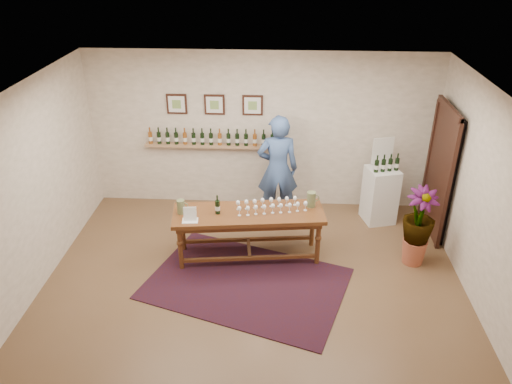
# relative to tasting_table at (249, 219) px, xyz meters

# --- Properties ---
(ground) EXTENTS (6.00, 6.00, 0.00)m
(ground) POSITION_rel_tasting_table_xyz_m (0.11, -0.73, -0.68)
(ground) COLOR brown
(ground) RESTS_ON ground
(room_shell) EXTENTS (6.00, 6.00, 6.00)m
(room_shell) POSITION_rel_tasting_table_xyz_m (2.22, 1.13, 0.44)
(room_shell) COLOR beige
(room_shell) RESTS_ON ground
(rug) EXTENTS (3.18, 2.61, 0.01)m
(rug) POSITION_rel_tasting_table_xyz_m (0.01, -0.68, -0.67)
(rug) COLOR #3F110B
(rug) RESTS_ON ground
(tasting_table) EXTENTS (2.31, 0.97, 0.80)m
(tasting_table) POSITION_rel_tasting_table_xyz_m (0.00, 0.00, 0.00)
(tasting_table) COLOR #421F10
(tasting_table) RESTS_ON ground
(table_glasses) EXTENTS (1.19, 0.51, 0.16)m
(table_glasses) POSITION_rel_tasting_table_xyz_m (0.28, 0.07, 0.20)
(table_glasses) COLOR white
(table_glasses) RESTS_ON tasting_table
(table_bottles) EXTENTS (0.27, 0.16, 0.29)m
(table_bottles) POSITION_rel_tasting_table_xyz_m (-0.45, -0.02, 0.27)
(table_bottles) COLOR black
(table_bottles) RESTS_ON tasting_table
(pitcher_left) EXTENTS (0.14, 0.14, 0.21)m
(pitcher_left) POSITION_rel_tasting_table_xyz_m (-0.99, -0.08, 0.23)
(pitcher_left) COLOR #5D653F
(pitcher_left) RESTS_ON tasting_table
(pitcher_right) EXTENTS (0.16, 0.16, 0.24)m
(pitcher_right) POSITION_rel_tasting_table_xyz_m (0.93, 0.23, 0.24)
(pitcher_right) COLOR #5D653F
(pitcher_right) RESTS_ON tasting_table
(menu_card) EXTENTS (0.24, 0.19, 0.21)m
(menu_card) POSITION_rel_tasting_table_xyz_m (-0.83, -0.28, 0.22)
(menu_card) COLOR silver
(menu_card) RESTS_ON tasting_table
(display_pedestal) EXTENTS (0.60, 0.60, 0.98)m
(display_pedestal) POSITION_rel_tasting_table_xyz_m (2.17, 1.24, -0.19)
(display_pedestal) COLOR white
(display_pedestal) RESTS_ON ground
(pedestal_bottles) EXTENTS (0.32, 0.16, 0.31)m
(pedestal_bottles) POSITION_rel_tasting_table_xyz_m (2.20, 1.17, 0.46)
(pedestal_bottles) COLOR black
(pedestal_bottles) RESTS_ON display_pedestal
(info_sign) EXTENTS (0.36, 0.11, 0.51)m
(info_sign) POSITION_rel_tasting_table_xyz_m (2.16, 1.42, 0.56)
(info_sign) COLOR silver
(info_sign) RESTS_ON display_pedestal
(potted_plant) EXTENTS (0.65, 0.65, 1.08)m
(potted_plant) POSITION_rel_tasting_table_xyz_m (2.51, -0.01, -0.05)
(potted_plant) COLOR #A24F36
(potted_plant) RESTS_ON ground
(person) EXTENTS (0.73, 0.51, 1.90)m
(person) POSITION_rel_tasting_table_xyz_m (0.41, 1.20, 0.27)
(person) COLOR #3B578C
(person) RESTS_ON ground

